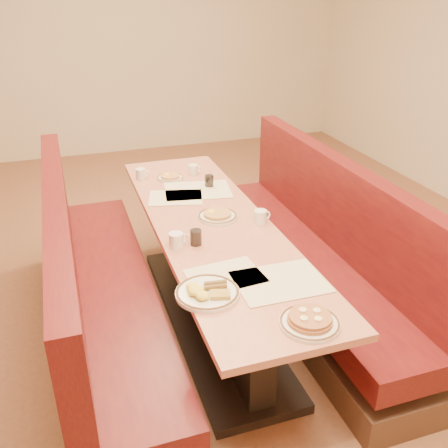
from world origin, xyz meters
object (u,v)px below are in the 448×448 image
object	(u,v)px
coffee_mug_c	(193,169)
soda_tumbler_mid	(209,181)
booth_right	(314,258)
eggs_plate	(207,292)
booth_left	(97,297)
coffee_mug_b	(177,240)
coffee_mug_a	(261,216)
pancake_plate	(310,321)
diner_table	(213,275)
soda_tumbler_near	(196,237)
coffee_mug_d	(141,174)

from	to	relation	value
coffee_mug_c	soda_tumbler_mid	world-z (taller)	soda_tumbler_mid
booth_right	eggs_plate	size ratio (longest dim) A/B	8.19
booth_left	coffee_mug_b	world-z (taller)	booth_left
coffee_mug_a	coffee_mug_b	world-z (taller)	coffee_mug_b
booth_left	pancake_plate	bearing A→B (deg)	-52.89
diner_table	booth_left	distance (m)	0.73
pancake_plate	eggs_plate	bearing A→B (deg)	134.95
booth_right	diner_table	bearing A→B (deg)	180.00
coffee_mug_a	coffee_mug_c	size ratio (longest dim) A/B	1.09
diner_table	booth_left	bearing A→B (deg)	180.00
pancake_plate	soda_tumbler_mid	world-z (taller)	soda_tumbler_mid
pancake_plate	soda_tumbler_near	size ratio (longest dim) A/B	2.95
coffee_mug_d	booth_right	bearing A→B (deg)	-27.22
pancake_plate	coffee_mug_b	size ratio (longest dim) A/B	2.33
booth_left	pancake_plate	xyz separation A→B (m)	(0.83, -1.10, 0.41)
eggs_plate	coffee_mug_b	xyz separation A→B (m)	(-0.02, 0.51, 0.03)
coffee_mug_a	coffee_mug_b	distance (m)	0.58
booth_right	coffee_mug_c	xyz separation A→B (m)	(-0.61, 0.85, 0.43)
diner_table	booth_right	world-z (taller)	booth_right
booth_right	coffee_mug_b	bearing A→B (deg)	-166.96
soda_tumbler_mid	coffee_mug_d	bearing A→B (deg)	143.91
booth_left	coffee_mug_c	bearing A→B (deg)	45.10
coffee_mug_c	soda_tumbler_near	size ratio (longest dim) A/B	1.14
pancake_plate	eggs_plate	xyz separation A→B (m)	(-0.36, 0.36, -0.00)
coffee_mug_b	coffee_mug_c	xyz separation A→B (m)	(0.40, 1.09, -0.00)
booth_right	coffee_mug_d	xyz separation A→B (m)	(-1.01, 0.89, 0.43)
coffee_mug_b	booth_right	bearing A→B (deg)	2.91
booth_right	coffee_mug_a	size ratio (longest dim) A/B	22.51
coffee_mug_a	coffee_mug_d	distance (m)	1.14
pancake_plate	coffee_mug_c	xyz separation A→B (m)	(0.02, 1.95, 0.02)
booth_left	soda_tumbler_near	bearing A→B (deg)	-22.89
booth_left	booth_right	world-z (taller)	same
coffee_mug_a	soda_tumbler_mid	size ratio (longest dim) A/B	1.27
booth_left	soda_tumbler_mid	xyz separation A→B (m)	(0.89, 0.58, 0.43)
diner_table	booth_right	bearing A→B (deg)	0.00
diner_table	eggs_plate	distance (m)	0.88
eggs_plate	soda_tumbler_near	world-z (taller)	soda_tumbler_near
booth_right	pancake_plate	bearing A→B (deg)	-119.89
booth_right	coffee_mug_a	xyz separation A→B (m)	(-0.45, -0.10, 0.43)
eggs_plate	soda_tumbler_mid	bearing A→B (deg)	72.51
diner_table	soda_tumbler_near	bearing A→B (deg)	-125.08
diner_table	eggs_plate	world-z (taller)	eggs_plate
diner_table	soda_tumbler_mid	bearing A→B (deg)	74.57
booth_left	coffee_mug_b	bearing A→B (deg)	-27.16
eggs_plate	coffee_mug_a	xyz separation A→B (m)	(0.54, 0.64, 0.03)
pancake_plate	coffee_mug_d	distance (m)	2.03
booth_right	coffee_mug_c	size ratio (longest dim) A/B	24.56
diner_table	coffee_mug_c	world-z (taller)	coffee_mug_c
booth_left	soda_tumbler_mid	bearing A→B (deg)	32.85
soda_tumbler_near	coffee_mug_a	bearing A→B (deg)	17.28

